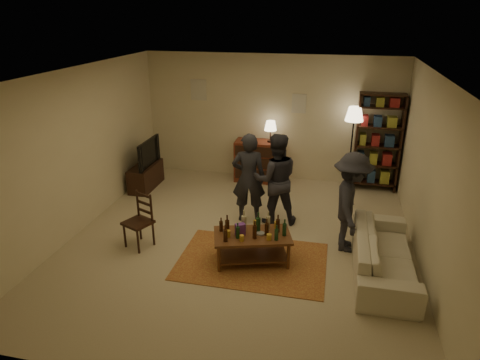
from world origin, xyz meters
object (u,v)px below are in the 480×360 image
(floor_lamp, at_px, (354,120))
(person_by_sofa, at_px, (351,203))
(tv_stand, at_px, (146,170))
(person_right, at_px, (275,179))
(bookshelf, at_px, (377,142))
(person_left, at_px, (249,178))
(sofa, at_px, (384,254))
(dining_chair, at_px, (140,218))
(dresser, at_px, (259,160))
(coffee_table, at_px, (252,237))

(floor_lamp, distance_m, person_by_sofa, 2.57)
(tv_stand, distance_m, person_right, 3.08)
(bookshelf, xyz_separation_m, person_left, (-2.27, -1.98, -0.23))
(tv_stand, bearing_deg, floor_lamp, 11.50)
(sofa, bearing_deg, person_right, 55.20)
(dining_chair, bearing_deg, tv_stand, 136.52)
(sofa, bearing_deg, dresser, 37.54)
(floor_lamp, bearing_deg, coffee_table, -114.06)
(dresser, height_order, person_left, person_left)
(tv_stand, bearing_deg, coffee_table, -40.36)
(dresser, bearing_deg, person_by_sofa, -53.33)
(tv_stand, height_order, dresser, dresser)
(dresser, distance_m, person_right, 2.03)
(tv_stand, distance_m, floor_lamp, 4.40)
(dresser, distance_m, bookshelf, 2.50)
(sofa, bearing_deg, dining_chair, 90.67)
(dining_chair, relative_size, floor_lamp, 0.51)
(dining_chair, height_order, sofa, dining_chair)
(person_by_sofa, bearing_deg, coffee_table, 116.41)
(tv_stand, bearing_deg, dresser, 22.07)
(tv_stand, relative_size, bookshelf, 0.52)
(dining_chair, height_order, person_left, person_left)
(person_right, relative_size, person_by_sofa, 1.03)
(coffee_table, bearing_deg, dresser, 98.75)
(sofa, bearing_deg, person_left, 61.62)
(dresser, bearing_deg, person_left, -84.96)
(sofa, xyz_separation_m, person_left, (-2.22, 1.20, 0.50))
(floor_lamp, bearing_deg, person_by_sofa, -90.75)
(coffee_table, height_order, person_left, person_left)
(tv_stand, height_order, floor_lamp, floor_lamp)
(dresser, height_order, person_by_sofa, person_by_sofa)
(dining_chair, xyz_separation_m, person_right, (1.96, 1.26, 0.35))
(coffee_table, distance_m, person_left, 1.44)
(bookshelf, height_order, person_by_sofa, bookshelf)
(coffee_table, distance_m, floor_lamp, 3.66)
(tv_stand, relative_size, person_right, 0.65)
(bookshelf, relative_size, floor_lamp, 1.15)
(bookshelf, height_order, person_right, bookshelf)
(person_left, bearing_deg, dining_chair, 32.27)
(tv_stand, xyz_separation_m, dresser, (2.25, 0.91, 0.09))
(coffee_table, relative_size, sofa, 0.60)
(coffee_table, xyz_separation_m, person_right, (0.14, 1.36, 0.40))
(dresser, bearing_deg, person_right, -71.40)
(bookshelf, distance_m, person_by_sofa, 2.68)
(tv_stand, distance_m, person_left, 2.65)
(tv_stand, bearing_deg, person_left, -22.41)
(coffee_table, relative_size, tv_stand, 1.19)
(coffee_table, height_order, dining_chair, dining_chair)
(coffee_table, height_order, person_right, person_right)
(dining_chair, relative_size, sofa, 0.43)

